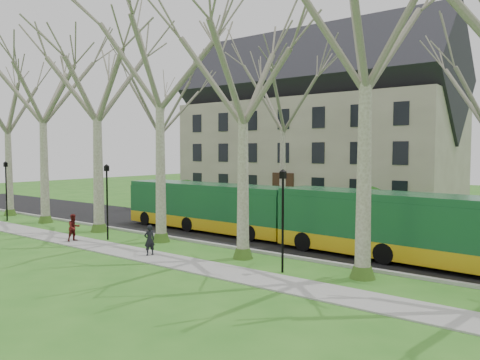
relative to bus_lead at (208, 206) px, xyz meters
The scene contains 13 objects.
ground 6.03m from the bus_lead, 55.06° to the right, with size 120.00×120.00×0.00m, color #2F6F1F.
sidewalk 8.15m from the bus_lead, 65.39° to the right, with size 70.00×2.00×0.06m, color gray.
road 3.76m from the bus_lead, 12.48° to the left, with size 80.00×8.00×0.06m, color black.
curb 4.91m from the bus_lead, 44.44° to the right, with size 80.00×0.25×0.14m, color #A5A39E.
building 20.46m from the bus_lead, 97.91° to the left, with size 26.50×12.20×16.00m.
tree_row_verge 7.75m from the bus_lead, 53.30° to the right, with size 49.00×7.00×14.00m.
tree_row_far 7.88m from the bus_lead, 72.27° to the left, with size 33.00×7.00×12.00m.
lamp_row 6.72m from the bus_lead, 60.00° to the right, with size 36.22×0.22×4.30m.
hedges 9.35m from the bus_lead, 98.25° to the left, with size 30.60×8.60×2.00m.
bus_lead is the anchor object (origin of this frame).
bus_follow 13.06m from the bus_lead, ahead, with size 13.00×2.71×3.25m, color #16502B, non-canonical shape.
pedestrian_a 7.64m from the bus_lead, 70.57° to the right, with size 0.55×0.36×1.49m, color black.
pedestrian_b 8.23m from the bus_lead, 116.17° to the right, with size 0.74×0.58×1.53m, color #541413.
Camera 1 is at (16.53, -17.63, 5.16)m, focal length 35.00 mm.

